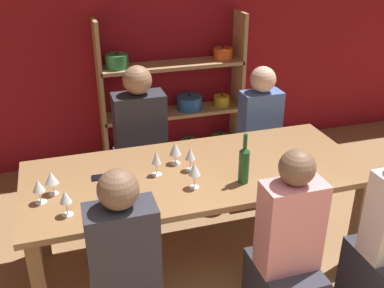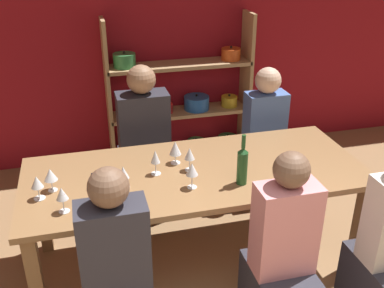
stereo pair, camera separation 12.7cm
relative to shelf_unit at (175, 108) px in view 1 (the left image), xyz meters
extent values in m
cube|color=maroon|center=(-0.32, 0.20, 0.79)|extent=(8.80, 0.06, 2.70)
cube|color=tan|center=(-0.73, 0.00, 0.18)|extent=(0.04, 0.30, 1.49)
cube|color=tan|center=(0.69, 0.00, 0.18)|extent=(0.04, 0.30, 1.49)
cube|color=tan|center=(-0.02, 0.00, -0.55)|extent=(1.42, 0.30, 0.04)
cylinder|color=gold|center=(-0.55, 0.00, -0.46)|extent=(0.20, 0.20, 0.13)
sphere|color=black|center=(-0.55, 0.00, -0.38)|extent=(0.02, 0.02, 0.02)
cylinder|color=silver|center=(-0.20, 0.00, -0.48)|extent=(0.19, 0.19, 0.10)
sphere|color=black|center=(-0.20, 0.00, -0.42)|extent=(0.02, 0.02, 0.02)
cylinder|color=#338447|center=(0.16, 0.00, -0.46)|extent=(0.19, 0.19, 0.14)
sphere|color=black|center=(0.16, 0.00, -0.38)|extent=(0.02, 0.02, 0.02)
cylinder|color=#338447|center=(0.51, 0.00, -0.46)|extent=(0.21, 0.21, 0.14)
sphere|color=black|center=(0.51, 0.00, -0.37)|extent=(0.02, 0.02, 0.02)
cube|color=tan|center=(-0.02, 0.00, -0.05)|extent=(1.42, 0.30, 0.04)
cylinder|color=red|center=(-0.20, 0.00, 0.01)|extent=(0.21, 0.21, 0.09)
sphere|color=black|center=(-0.20, 0.00, 0.07)|extent=(0.02, 0.02, 0.02)
cylinder|color=#235BAD|center=(0.16, 0.00, 0.04)|extent=(0.26, 0.26, 0.14)
sphere|color=black|center=(0.16, 0.00, 0.12)|extent=(0.02, 0.02, 0.02)
cylinder|color=gold|center=(0.51, 0.00, 0.02)|extent=(0.17, 0.17, 0.11)
sphere|color=black|center=(0.51, 0.00, 0.09)|extent=(0.02, 0.02, 0.02)
cube|color=tan|center=(-0.02, 0.00, 0.45)|extent=(1.42, 0.30, 0.04)
cylinder|color=#338447|center=(-0.55, 0.00, 0.53)|extent=(0.21, 0.21, 0.13)
sphere|color=black|center=(-0.55, 0.00, 0.61)|extent=(0.02, 0.02, 0.02)
cylinder|color=#E0561E|center=(0.51, 0.00, 0.52)|extent=(0.19, 0.19, 0.12)
sphere|color=black|center=(0.51, 0.00, 0.59)|extent=(0.02, 0.02, 0.02)
cube|color=olive|center=(-0.29, -1.63, 0.17)|extent=(2.29, 0.95, 0.04)
cube|color=olive|center=(0.78, -2.03, -0.21)|extent=(0.08, 0.08, 0.71)
cube|color=olive|center=(-1.35, -1.24, -0.21)|extent=(0.08, 0.08, 0.71)
cube|color=olive|center=(0.78, -1.24, -0.21)|extent=(0.08, 0.08, 0.71)
cylinder|color=#1E4C23|center=(-0.05, -1.87, 0.30)|extent=(0.07, 0.07, 0.22)
cone|color=#1E4C23|center=(-0.05, -1.87, 0.43)|extent=(0.07, 0.07, 0.03)
cylinder|color=#1E4C23|center=(-0.05, -1.87, 0.49)|extent=(0.03, 0.03, 0.09)
cylinder|color=white|center=(-0.40, -1.50, 0.19)|extent=(0.07, 0.07, 0.00)
cylinder|color=white|center=(-0.40, -1.50, 0.23)|extent=(0.01, 0.01, 0.06)
cone|color=white|center=(-0.40, -1.50, 0.31)|extent=(0.08, 0.08, 0.10)
cylinder|color=white|center=(-0.56, -1.62, 0.19)|extent=(0.07, 0.07, 0.00)
cylinder|color=white|center=(-0.56, -1.62, 0.23)|extent=(0.01, 0.01, 0.08)
cone|color=white|center=(-0.56, -1.62, 0.32)|extent=(0.06, 0.06, 0.09)
cylinder|color=maroon|center=(-0.56, -1.62, 0.30)|extent=(0.03, 0.03, 0.04)
cylinder|color=white|center=(-0.78, -1.74, 0.19)|extent=(0.07, 0.07, 0.00)
cylinder|color=white|center=(-0.78, -1.74, 0.23)|extent=(0.01, 0.01, 0.07)
cone|color=white|center=(-0.78, -1.74, 0.30)|extent=(0.07, 0.07, 0.08)
cylinder|color=beige|center=(-0.78, -1.74, 0.28)|extent=(0.04, 0.04, 0.03)
cylinder|color=white|center=(-1.15, -1.92, 0.19)|extent=(0.06, 0.06, 0.00)
cylinder|color=white|center=(-1.15, -1.92, 0.24)|extent=(0.01, 0.01, 0.08)
cone|color=white|center=(-1.15, -1.92, 0.31)|extent=(0.07, 0.07, 0.07)
cylinder|color=maroon|center=(-1.15, -1.92, 0.29)|extent=(0.04, 0.04, 0.03)
cylinder|color=white|center=(-0.37, -1.84, 0.19)|extent=(0.06, 0.06, 0.00)
cylinder|color=white|center=(-0.37, -1.84, 0.24)|extent=(0.01, 0.01, 0.09)
cone|color=white|center=(-0.37, -1.84, 0.32)|extent=(0.08, 0.08, 0.08)
cylinder|color=maroon|center=(-0.37, -1.84, 0.30)|extent=(0.04, 0.04, 0.03)
cylinder|color=white|center=(-1.29, -1.74, 0.19)|extent=(0.07, 0.07, 0.00)
cylinder|color=white|center=(-1.29, -1.74, 0.23)|extent=(0.01, 0.01, 0.08)
cone|color=white|center=(-1.29, -1.74, 0.31)|extent=(0.07, 0.07, 0.07)
cylinder|color=beige|center=(-1.29, -1.74, 0.29)|extent=(0.04, 0.04, 0.03)
cylinder|color=white|center=(-1.22, -1.66, 0.19)|extent=(0.06, 0.06, 0.00)
cylinder|color=white|center=(-1.22, -1.66, 0.23)|extent=(0.01, 0.01, 0.07)
cone|color=white|center=(-1.22, -1.66, 0.30)|extent=(0.08, 0.08, 0.08)
cylinder|color=beige|center=(-1.22, -1.66, 0.28)|extent=(0.04, 0.04, 0.03)
cylinder|color=white|center=(-0.33, -1.62, 0.19)|extent=(0.06, 0.06, 0.00)
cylinder|color=white|center=(-0.33, -1.62, 0.23)|extent=(0.01, 0.01, 0.08)
cone|color=white|center=(-0.33, -1.62, 0.32)|extent=(0.07, 0.07, 0.08)
cylinder|color=maroon|center=(-0.33, -1.62, 0.29)|extent=(0.04, 0.04, 0.03)
cube|color=black|center=(-0.90, -1.55, 0.20)|extent=(0.15, 0.07, 0.01)
cube|color=pink|center=(0.02, -2.38, 0.18)|extent=(0.34, 0.19, 0.55)
sphere|color=brown|center=(0.02, -2.38, 0.55)|extent=(0.20, 0.20, 0.20)
cube|color=#2D2D38|center=(-0.52, -0.84, -0.32)|extent=(0.41, 0.52, 0.49)
cube|color=#2D2D38|center=(-0.52, -0.84, 0.21)|extent=(0.41, 0.23, 0.55)
sphere|color=#9E7556|center=(-0.52, -0.84, 0.60)|extent=(0.23, 0.23, 0.23)
cube|color=#2D2D38|center=(0.70, -2.43, -0.35)|extent=(0.35, 0.44, 0.43)
cube|color=#2D2D38|center=(0.52, -0.90, -0.36)|extent=(0.34, 0.43, 0.41)
cube|color=#4C70B7|center=(0.52, -0.90, 0.13)|extent=(0.34, 0.19, 0.57)
sphere|color=beige|center=(0.52, -0.90, 0.53)|extent=(0.22, 0.22, 0.22)
cube|color=#2D2D38|center=(-0.91, -2.41, 0.22)|extent=(0.34, 0.19, 0.58)
sphere|color=brown|center=(-0.91, -2.41, 0.61)|extent=(0.19, 0.19, 0.19)
camera|label=1|loc=(-1.10, -4.15, 1.67)|focal=42.00mm
camera|label=2|loc=(-0.97, -4.19, 1.67)|focal=42.00mm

